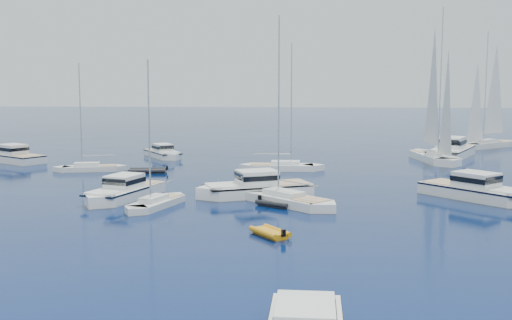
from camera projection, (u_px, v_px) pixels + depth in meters
The scene contains 16 objects.
ground at pixel (214, 248), 39.05m from camera, with size 400.00×400.00×0.00m, color #091D56.
motor_cruiser_right at pixel (478, 199), 54.92m from camera, with size 3.47×11.33×2.97m, color silver, non-canonical shape.
motor_cruiser_left at pixel (123, 199), 54.99m from camera, with size 3.14×10.27×2.70m, color white, non-canonical shape.
motor_cruiser_centre at pixel (255, 196), 56.41m from camera, with size 3.43×11.19×2.94m, color white, non-canonical shape.
motor_cruiser_far_l at pixel (12, 162), 79.83m from camera, with size 3.32×10.84×2.85m, color silver, non-canonical shape.
motor_cruiser_distant at pixel (450, 158), 83.98m from camera, with size 4.09×13.37×3.51m, color white, non-canonical shape.
motor_cruiser_horizon at pixel (163, 157), 84.29m from camera, with size 2.69×8.81×2.31m, color white, non-canonical shape.
sailboat_fore at pixel (156, 207), 51.61m from camera, with size 2.17×8.35×12.28m, color silver, non-canonical shape.
sailboat_mid_r at pixel (288, 204), 52.66m from camera, with size 2.84×10.91×16.03m, color silver, non-canonical shape.
sailboat_mid_l at pixel (90, 171), 71.87m from camera, with size 2.22×8.54×12.55m, color silver, non-canonical shape.
sailboat_centre at pixel (282, 170), 72.48m from camera, with size 2.63×10.12×14.88m, color white, non-canonical shape.
sailboat_sails_r at pixel (434, 161), 80.54m from camera, with size 3.49×13.42×19.73m, color white, non-canonical shape.
sailboat_sails_far at pixel (488, 147), 96.86m from camera, with size 3.19×12.26×18.03m, color silver, non-canonical shape.
tender_yellow at pixel (270, 236), 42.04m from camera, with size 1.77×3.13×0.95m, color orange, non-canonical shape.
tender_grey_near at pixel (275, 206), 51.89m from camera, with size 1.79×3.19×0.95m, color black, non-canonical shape.
tender_grey_far at pixel (148, 173), 70.57m from camera, with size 2.31×4.33×0.95m, color black, non-canonical shape.
Camera 1 is at (5.03, -37.81, 10.27)m, focal length 44.63 mm.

